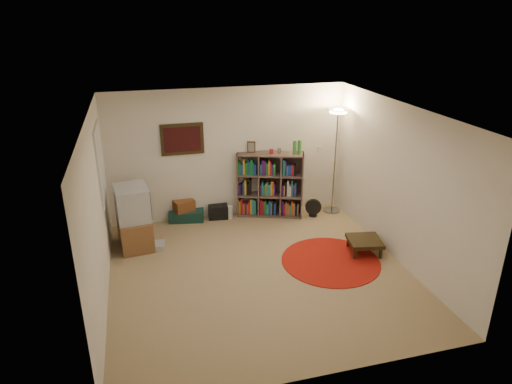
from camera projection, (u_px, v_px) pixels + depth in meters
room at (255, 196)px, 6.63m from camera, size 4.54×4.54×2.54m
bookshelf at (269, 185)px, 8.84m from camera, size 1.32×0.76×1.52m
floor_lamp at (337, 127)px, 8.57m from camera, size 0.43×0.43×2.08m
floor_fan at (313, 208)px, 8.92m from camera, size 0.32×0.21×0.36m
tv_stand at (134, 218)px, 7.67m from camera, size 0.60×0.80×1.09m
dvd_box at (156, 246)px, 7.74m from camera, size 0.34×0.30×0.10m
suitcase at (187, 214)px, 8.81m from camera, size 0.72×0.53×0.21m
wicker_basket at (184, 205)px, 8.68m from camera, size 0.43×0.36×0.21m
duffel_bag at (218, 211)px, 8.90m from camera, size 0.40×0.35×0.26m
paper_towel at (229, 212)px, 8.86m from camera, size 0.13×0.13×0.26m
red_rug at (331, 261)px, 7.37m from camera, size 1.59×1.59×0.01m
side_table at (365, 241)px, 7.57m from camera, size 0.62×0.62×0.24m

